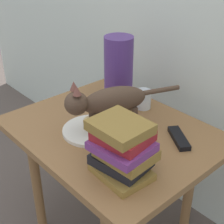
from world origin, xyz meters
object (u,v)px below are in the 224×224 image
(candle_jar, at_px, (143,100))
(tv_remote, at_px, (179,138))
(plate, at_px, (91,130))
(bread_roll, at_px, (93,122))
(book_stack, at_px, (122,149))
(cat, at_px, (107,102))
(green_vase, at_px, (118,72))
(side_table, at_px, (112,145))

(candle_jar, relative_size, tv_remote, 0.57)
(plate, relative_size, candle_jar, 2.73)
(bread_roll, height_order, tv_remote, bread_roll)
(bread_roll, bearing_deg, book_stack, -19.43)
(plate, relative_size, cat, 0.51)
(green_vase, bearing_deg, side_table, -49.33)
(cat, height_order, tv_remote, cat)
(bread_roll, xyz_separation_m, cat, (0.04, 0.04, 0.09))
(book_stack, bearing_deg, cat, 149.42)
(plate, bearing_deg, tv_remote, 37.91)
(plate, height_order, tv_remote, tv_remote)
(candle_jar, bearing_deg, plate, -89.36)
(cat, bearing_deg, bread_roll, -139.52)
(side_table, height_order, tv_remote, tv_remote)
(bread_roll, distance_m, book_stack, 0.29)
(cat, relative_size, green_vase, 1.42)
(green_vase, bearing_deg, plate, -66.90)
(bread_roll, distance_m, cat, 0.11)
(book_stack, xyz_separation_m, candle_jar, (-0.27, 0.39, -0.06))
(side_table, distance_m, plate, 0.12)
(tv_remote, bearing_deg, green_vase, -151.62)
(plate, bearing_deg, bread_roll, 115.09)
(candle_jar, bearing_deg, green_vase, -148.53)
(bread_roll, height_order, book_stack, book_stack)
(green_vase, bearing_deg, cat, -53.33)
(book_stack, bearing_deg, tv_remote, 88.39)
(book_stack, distance_m, candle_jar, 0.47)
(side_table, xyz_separation_m, tv_remote, (0.23, 0.14, 0.09))
(cat, bearing_deg, side_table, 83.44)
(plate, xyz_separation_m, green_vase, (-0.10, 0.24, 0.15))
(side_table, relative_size, plate, 3.55)
(bread_roll, xyz_separation_m, green_vase, (-0.10, 0.23, 0.12))
(candle_jar, height_order, tv_remote, candle_jar)
(book_stack, bearing_deg, plate, 162.89)
(bread_roll, bearing_deg, side_table, 52.01)
(plate, relative_size, green_vase, 0.73)
(plate, height_order, candle_jar, candle_jar)
(plate, distance_m, book_stack, 0.29)
(side_table, bearing_deg, bread_roll, -127.99)
(bread_roll, distance_m, tv_remote, 0.34)
(cat, bearing_deg, book_stack, -30.58)
(side_table, bearing_deg, candle_jar, 100.89)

